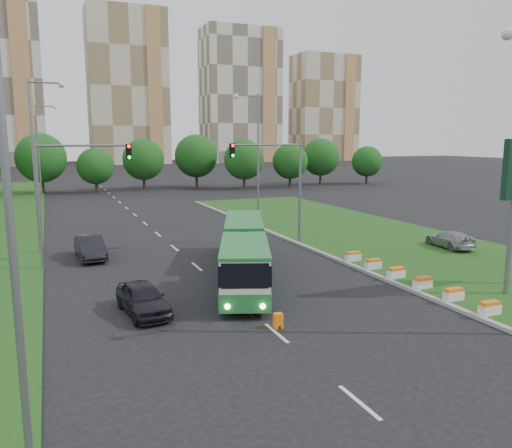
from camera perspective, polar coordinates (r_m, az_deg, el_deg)
name	(u,v)px	position (r m, az deg, el deg)	size (l,w,h in m)	color
ground	(280,287)	(27.60, 2.75, -7.16)	(360.00, 360.00, 0.00)	black
grass_median	(385,240)	(40.88, 14.50, -1.83)	(14.00, 60.00, 0.15)	#204D16
median_kerb	(307,247)	(37.15, 5.90, -2.68)	(0.30, 60.00, 0.18)	#989898
lane_markings	(153,230)	(45.35, -11.65, -0.71)	(0.20, 100.00, 0.01)	silver
flower_planters	(409,277)	(28.97, 17.08, -5.84)	(1.10, 11.50, 0.60)	white
traffic_mast_median	(281,175)	(37.60, 2.87, 5.61)	(5.76, 0.32, 8.00)	slate
traffic_mast_left	(66,183)	(32.97, -20.90, 4.44)	(5.76, 0.32, 8.00)	slate
street_lamps	(179,169)	(34.93, -8.79, 6.28)	(36.00, 60.00, 12.00)	slate
tree_line	(190,162)	(81.77, -7.54, 7.08)	(120.00, 8.00, 9.00)	#144612
apartment_tower_ceast	(128,88)	(176.67, -14.45, 14.82)	(25.00, 15.00, 50.00)	beige
apartment_tower_east	(240,97)	(186.75, -1.81, 14.35)	(27.00, 15.00, 47.00)	beige
midrise_east	(324,109)	(201.62, 7.78, 12.92)	(24.00, 14.00, 40.00)	beige
articulated_bus	(240,251)	(29.33, -1.86, -3.06)	(2.36, 15.16, 2.50)	silver
car_left_near	(143,298)	(23.81, -12.80, -8.30)	(1.73, 4.29, 1.46)	black
car_left_far	(90,247)	(35.57, -18.42, -2.55)	(1.64, 4.70, 1.55)	black
car_median	(450,239)	(39.21, 21.26, -1.63)	(1.72, 4.24, 1.23)	gray
pedestrian	(251,299)	(22.80, -0.53, -8.61)	(0.60, 0.39, 1.65)	gray
shopping_trolley	(278,321)	(21.71, 2.55, -10.98)	(0.38, 0.40, 0.65)	orange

